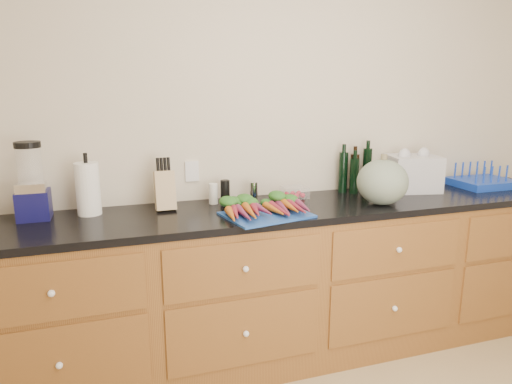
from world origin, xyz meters
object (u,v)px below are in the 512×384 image
object	(u,v)px
carrots	(264,207)
paper_towel	(88,189)
cutting_board	(266,215)
knife_block	(165,190)
squash	(382,182)
tomato_box	(295,192)
dish_rack	(483,181)
blender_appliance	(32,186)

from	to	relation	value
carrots	paper_towel	size ratio (longest dim) A/B	1.58
cutting_board	knife_block	bearing A→B (deg)	148.86
squash	knife_block	bearing A→B (deg)	167.28
paper_towel	tomato_box	size ratio (longest dim) A/B	1.84
knife_block	dish_rack	bearing A→B (deg)	-1.58
paper_towel	dish_rack	distance (m)	2.58
squash	tomato_box	distance (m)	0.53
blender_appliance	knife_block	size ratio (longest dim) A/B	1.86
cutting_board	dish_rack	distance (m)	1.69
cutting_board	dish_rack	bearing A→B (deg)	8.16
carrots	tomato_box	size ratio (longest dim) A/B	2.89
blender_appliance	tomato_box	distance (m)	1.48
cutting_board	squash	bearing A→B (deg)	1.96
carrots	squash	xyz separation A→B (m)	(0.72, -0.02, 0.10)
carrots	blender_appliance	size ratio (longest dim) A/B	1.10
blender_appliance	dish_rack	bearing A→B (deg)	-1.57
knife_block	blender_appliance	bearing A→B (deg)	178.48
paper_towel	tomato_box	distance (m)	1.20
blender_appliance	tomato_box	world-z (taller)	blender_appliance
carrots	squash	world-z (taller)	squash
carrots	blender_appliance	bearing A→B (deg)	166.76
knife_block	dish_rack	size ratio (longest dim) A/B	0.55
tomato_box	dish_rack	xyz separation A→B (m)	(1.37, -0.09, 0.00)
paper_towel	tomato_box	bearing A→B (deg)	0.48
cutting_board	tomato_box	xyz separation A→B (m)	(0.30, 0.33, 0.03)
paper_towel	dish_rack	size ratio (longest dim) A/B	0.71
paper_towel	tomato_box	xyz separation A→B (m)	(1.20, 0.01, -0.11)
cutting_board	squash	world-z (taller)	squash
blender_appliance	knife_block	distance (m)	0.68
carrots	blender_appliance	distance (m)	1.21
squash	dish_rack	bearing A→B (deg)	12.77
cutting_board	paper_towel	bearing A→B (deg)	160.40
squash	paper_towel	world-z (taller)	paper_towel
carrots	dish_rack	xyz separation A→B (m)	(1.67, 0.20, 0.00)
cutting_board	knife_block	size ratio (longest dim) A/B	2.00
paper_towel	dish_rack	xyz separation A→B (m)	(2.57, -0.08, -0.10)
cutting_board	blender_appliance	distance (m)	1.22
tomato_box	carrots	bearing A→B (deg)	-136.31
paper_towel	knife_block	xyz separation A→B (m)	(0.40, -0.02, -0.03)
carrots	squash	distance (m)	0.73
carrots	knife_block	bearing A→B (deg)	152.62
knife_block	tomato_box	xyz separation A→B (m)	(0.80, 0.03, -0.07)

